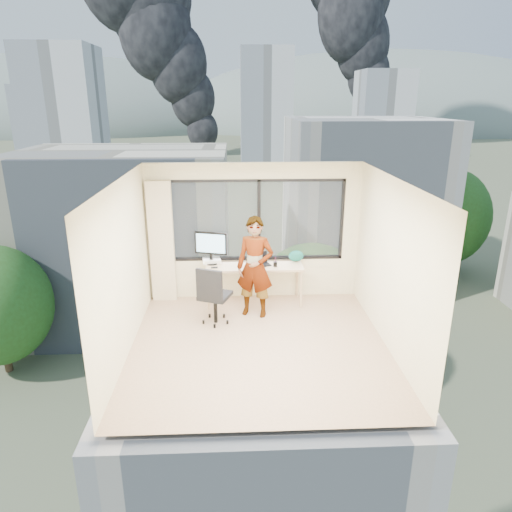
{
  "coord_description": "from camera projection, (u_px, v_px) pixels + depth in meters",
  "views": [
    {
      "loc": [
        -0.34,
        -6.47,
        3.68
      ],
      "look_at": [
        0.0,
        1.0,
        1.15
      ],
      "focal_mm": 32.64,
      "sensor_mm": 36.0,
      "label": 1
    }
  ],
  "objects": [
    {
      "name": "far_tower_b",
      "position": [
        266.0,
        110.0,
        120.92
      ],
      "size": [
        13.0,
        13.0,
        30.0
      ],
      "primitive_type": "cube",
      "color": "silver",
      "rests_on": "exterior_ground"
    },
    {
      "name": "laptop",
      "position": [
        261.0,
        260.0,
        8.61
      ],
      "size": [
        0.41,
        0.42,
        0.21
      ],
      "primitive_type": null,
      "rotation": [
        0.0,
        0.0,
        0.33
      ],
      "color": "black",
      "rests_on": "desk"
    },
    {
      "name": "pen_cup",
      "position": [
        275.0,
        264.0,
        8.56
      ],
      "size": [
        0.09,
        0.09,
        0.09
      ],
      "primitive_type": "cylinder",
      "rotation": [
        0.0,
        0.0,
        0.38
      ],
      "color": "black",
      "rests_on": "desk"
    },
    {
      "name": "person",
      "position": [
        255.0,
        267.0,
        8.1
      ],
      "size": [
        0.75,
        0.6,
        1.8
      ],
      "primitive_type": "imported",
      "rotation": [
        0.0,
        0.0,
        -0.3
      ],
      "color": "#2D2D33",
      "rests_on": "floor"
    },
    {
      "name": "monitor",
      "position": [
        211.0,
        248.0,
        8.63
      ],
      "size": [
        0.63,
        0.3,
        0.62
      ],
      "primitive_type": null,
      "rotation": [
        0.0,
        0.0,
        -0.27
      ],
      "color": "black",
      "rests_on": "desk"
    },
    {
      "name": "handbag",
      "position": [
        296.0,
        256.0,
        8.81
      ],
      "size": [
        0.3,
        0.2,
        0.22
      ],
      "primitive_type": "ellipsoid",
      "rotation": [
        0.0,
        0.0,
        -0.22
      ],
      "color": "#0C483D",
      "rests_on": "desk"
    },
    {
      "name": "tree_b",
      "position": [
        310.0,
        333.0,
        27.57
      ],
      "size": [
        7.6,
        7.6,
        9.0
      ],
      "primitive_type": null,
      "color": "#274C19",
      "rests_on": "exterior_ground"
    },
    {
      "name": "game_console",
      "position": [
        212.0,
        260.0,
        8.77
      ],
      "size": [
        0.37,
        0.32,
        0.08
      ],
      "primitive_type": "cube",
      "rotation": [
        0.0,
        0.0,
        0.17
      ],
      "color": "white",
      "rests_on": "desk"
    },
    {
      "name": "curtain",
      "position": [
        162.0,
        242.0,
        8.66
      ],
      "size": [
        0.45,
        0.14,
        2.3
      ],
      "primitive_type": "cube",
      "color": "beige",
      "rests_on": "floor"
    },
    {
      "name": "window_wall",
      "position": [
        256.0,
        220.0,
        8.73
      ],
      "size": [
        3.3,
        0.16,
        1.55
      ],
      "primitive_type": null,
      "color": "black",
      "rests_on": "ground"
    },
    {
      "name": "wall_front",
      "position": [
        269.0,
        332.0,
        5.01
      ],
      "size": [
        4.0,
        0.01,
        2.6
      ],
      "primitive_type": "cube",
      "color": "#FAEDC1",
      "rests_on": "ground"
    },
    {
      "name": "wall_right",
      "position": [
        392.0,
        266.0,
        6.99
      ],
      "size": [
        0.01,
        4.0,
        2.6
      ],
      "primitive_type": "cube",
      "color": "#FAEDC1",
      "rests_on": "ground"
    },
    {
      "name": "far_tower_a",
      "position": [
        65.0,
        118.0,
        95.7
      ],
      "size": [
        14.0,
        14.0,
        28.0
      ],
      "primitive_type": "cube",
      "color": "silver",
      "rests_on": "exterior_ground"
    },
    {
      "name": "near_bldg_b",
      "position": [
        360.0,
        203.0,
        45.73
      ],
      "size": [
        14.0,
        13.0,
        16.0
      ],
      "primitive_type": "cube",
      "color": "white",
      "rests_on": "exterior_ground"
    },
    {
      "name": "floor",
      "position": [
        259.0,
        345.0,
        7.32
      ],
      "size": [
        4.0,
        4.0,
        0.01
      ],
      "primitive_type": "cube",
      "color": "tan",
      "rests_on": "ground"
    },
    {
      "name": "chair",
      "position": [
        215.0,
        294.0,
        7.92
      ],
      "size": [
        0.71,
        0.71,
        1.07
      ],
      "primitive_type": null,
      "rotation": [
        0.0,
        0.0,
        -0.38
      ],
      "color": "black",
      "rests_on": "floor"
    },
    {
      "name": "desk",
      "position": [
        254.0,
        284.0,
        8.77
      ],
      "size": [
        1.8,
        0.6,
        0.75
      ],
      "primitive_type": "cube",
      "color": "tan",
      "rests_on": "floor"
    },
    {
      "name": "far_tower_d",
      "position": [
        46.0,
        121.0,
        147.63
      ],
      "size": [
        16.0,
        14.0,
        22.0
      ],
      "primitive_type": "cube",
      "color": "silver",
      "rests_on": "exterior_ground"
    },
    {
      "name": "far_tower_c",
      "position": [
        382.0,
        115.0,
        142.1
      ],
      "size": [
        15.0,
        15.0,
        26.0
      ],
      "primitive_type": "cube",
      "color": "silver",
      "rests_on": "exterior_ground"
    },
    {
      "name": "wall_left",
      "position": [
        123.0,
        270.0,
        6.82
      ],
      "size": [
        0.01,
        4.0,
        2.6
      ],
      "primitive_type": "cube",
      "color": "#FAEDC1",
      "rests_on": "ground"
    },
    {
      "name": "hill_b",
      "position": [
        380.0,
        126.0,
        319.01
      ],
      "size": [
        300.0,
        220.0,
        96.0
      ],
      "primitive_type": "ellipsoid",
      "color": "slate",
      "rests_on": "exterior_ground"
    },
    {
      "name": "smoke_plume_b",
      "position": [
        391.0,
        29.0,
        161.97
      ],
      "size": [
        30.0,
        18.0,
        70.0
      ],
      "primitive_type": null,
      "color": "black",
      "rests_on": "exterior_ground"
    },
    {
      "name": "cellphone",
      "position": [
        214.0,
        267.0,
        8.5
      ],
      "size": [
        0.12,
        0.06,
        0.01
      ],
      "primitive_type": "cube",
      "rotation": [
        0.0,
        0.0,
        0.04
      ],
      "color": "black",
      "rests_on": "desk"
    },
    {
      "name": "near_bldg_a",
      "position": [
        128.0,
        239.0,
        37.56
      ],
      "size": [
        16.0,
        12.0,
        14.0
      ],
      "primitive_type": "cube",
      "color": "beige",
      "rests_on": "exterior_ground"
    },
    {
      "name": "exterior_ground",
      "position": [
        236.0,
        168.0,
        125.37
      ],
      "size": [
        400.0,
        400.0,
        0.04
      ],
      "primitive_type": "cube",
      "color": "#515B3D",
      "rests_on": "ground"
    },
    {
      "name": "hill_a",
      "position": [
        54.0,
        127.0,
        309.42
      ],
      "size": [
        288.0,
        216.0,
        90.0
      ],
      "primitive_type": "ellipsoid",
      "color": "slate",
      "rests_on": "exterior_ground"
    },
    {
      "name": "tree_c",
      "position": [
        447.0,
        226.0,
        49.02
      ],
      "size": [
        8.4,
        8.4,
        10.0
      ],
      "primitive_type": null,
      "color": "#274C19",
      "rests_on": "exterior_ground"
    },
    {
      "name": "ceiling",
      "position": [
        259.0,
        181.0,
        6.49
      ],
      "size": [
        4.0,
        4.0,
        0.01
      ],
      "primitive_type": "cube",
      "color": "white",
      "rests_on": "ground"
    }
  ]
}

